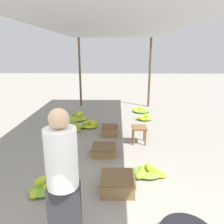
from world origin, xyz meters
TOP-DOWN VIEW (x-y plane):
  - canopy_post_back_left at (-1.32, 7.16)m, footprint 0.08×0.08m
  - canopy_post_back_right at (1.32, 7.16)m, footprint 0.08×0.08m
  - canopy_tarp at (0.00, 3.73)m, footprint 3.04×7.26m
  - vendor_foreground at (-0.46, 0.83)m, footprint 0.37×0.37m
  - stool at (0.62, 3.63)m, footprint 0.34×0.34m
  - banana_pile_left_0 at (-0.98, 1.68)m, footprint 0.49×0.41m
  - banana_pile_left_1 at (-1.12, 5.34)m, footprint 0.57×0.50m
  - banana_pile_left_2 at (-0.68, 4.67)m, footprint 0.62×0.45m
  - banana_pile_left_3 at (-1.05, 4.33)m, footprint 0.46×0.32m
  - banana_pile_right_0 at (0.65, 2.23)m, footprint 0.60×0.49m
  - banana_pile_right_1 at (0.97, 5.40)m, footprint 0.52×0.44m
  - banana_pile_right_2 at (0.93, 6.34)m, footprint 0.61×0.52m
  - crate_near at (-0.17, 3.04)m, footprint 0.50×0.50m
  - crate_mid at (0.12, 1.80)m, footprint 0.53×0.53m
  - crate_far at (-0.08, 4.13)m, footprint 0.42×0.42m

SIDE VIEW (x-z plane):
  - banana_pile_right_2 at x=0.93m, z-range -0.03..0.15m
  - banana_pile_right_0 at x=0.65m, z-range -0.05..0.18m
  - banana_pile_right_1 at x=0.97m, z-range -0.02..0.17m
  - banana_pile_left_2 at x=-0.68m, z-range -0.03..0.19m
  - banana_pile_left_0 at x=-0.98m, z-range -0.05..0.21m
  - crate_near at x=-0.17m, z-range 0.00..0.18m
  - banana_pile_left_1 at x=-1.12m, z-range -0.04..0.23m
  - crate_far at x=-0.08m, z-range 0.00..0.23m
  - crate_mid at x=0.12m, z-range 0.00..0.24m
  - banana_pile_left_3 at x=-1.05m, z-range -0.03..0.29m
  - stool at x=0.62m, z-range 0.12..0.52m
  - vendor_foreground at x=-0.46m, z-range 0.03..1.60m
  - canopy_post_back_left at x=-1.32m, z-range 0.00..2.57m
  - canopy_post_back_right at x=1.32m, z-range 0.00..2.57m
  - canopy_tarp at x=0.00m, z-range 2.57..2.61m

